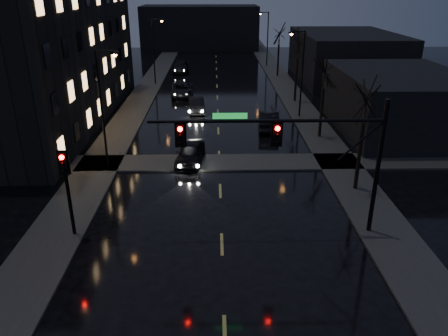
{
  "coord_description": "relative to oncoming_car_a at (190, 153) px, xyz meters",
  "views": [
    {
      "loc": [
        -0.29,
        -10.33,
        11.85
      ],
      "look_at": [
        0.15,
        10.08,
        3.2
      ],
      "focal_mm": 35.0,
      "sensor_mm": 36.0,
      "label": 1
    }
  ],
  "objects": [
    {
      "name": "far_block",
      "position": [
        -0.94,
        59.32,
        3.25
      ],
      "size": [
        22.0,
        10.0,
        8.0
      ],
      "primitive_type": "cube",
      "color": "black",
      "rests_on": "ground"
    },
    {
      "name": "tree_far",
      "position": [
        10.46,
        31.32,
        5.31
      ],
      "size": [
        3.43,
        3.43,
        7.88
      ],
      "color": "black",
      "rests_on": "ground"
    },
    {
      "name": "sidewalk_right",
      "position": [
        10.56,
        16.32,
        -0.69
      ],
      "size": [
        3.0,
        140.0,
        0.12
      ],
      "primitive_type": "cube",
      "color": "#2D2D2B",
      "rests_on": "ground"
    },
    {
      "name": "lead_car",
      "position": [
        6.48,
        7.75,
        0.04
      ],
      "size": [
        2.04,
        4.94,
        1.59
      ],
      "primitive_type": "imported",
      "rotation": [
        0.0,
        0.0,
        3.07
      ],
      "color": "black",
      "rests_on": "ground"
    },
    {
      "name": "oncoming_car_a",
      "position": [
        0.0,
        0.0,
        0.0
      ],
      "size": [
        2.27,
        4.59,
        1.51
      ],
      "primitive_type": "imported",
      "rotation": [
        0.0,
        0.0,
        -0.11
      ],
      "color": "black",
      "rests_on": "ground"
    },
    {
      "name": "commercial_right_far",
      "position": [
        19.06,
        29.32,
        2.25
      ],
      "size": [
        12.0,
        18.0,
        6.0
      ],
      "primitive_type": "cube",
      "color": "black",
      "rests_on": "ground"
    },
    {
      "name": "streetlight_r_far",
      "position": [
        9.65,
        39.32,
        4.02
      ],
      "size": [
        1.53,
        0.28,
        8.0
      ],
      "color": "black",
      "rests_on": "ground"
    },
    {
      "name": "signal_mast",
      "position": [
        5.91,
        -9.68,
        4.12
      ],
      "size": [
        11.11,
        0.41,
        7.0
      ],
      "color": "black",
      "rests_on": "ground"
    },
    {
      "name": "oncoming_car_c",
      "position": [
        -1.94,
        20.17,
        -0.02
      ],
      "size": [
        2.78,
        5.41,
        1.46
      ],
      "primitive_type": "imported",
      "rotation": [
        0.0,
        0.0,
        0.07
      ],
      "color": "black",
      "rests_on": "ground"
    },
    {
      "name": "oncoming_car_d",
      "position": [
        -3.12,
        34.61,
        0.0
      ],
      "size": [
        2.17,
        5.22,
        1.51
      ],
      "primitive_type": "imported",
      "rotation": [
        0.0,
        0.0,
        -0.01
      ],
      "color": "black",
      "rests_on": "ground"
    },
    {
      "name": "signal_pole_left",
      "position": [
        -5.44,
        -9.69,
        2.26
      ],
      "size": [
        0.35,
        0.41,
        4.53
      ],
      "color": "black",
      "rests_on": "ground"
    },
    {
      "name": "apartment_block",
      "position": [
        -14.44,
        11.32,
        5.25
      ],
      "size": [
        12.0,
        30.0,
        12.0
      ],
      "primitive_type": "cube",
      "color": "black",
      "rests_on": "ground"
    },
    {
      "name": "streetlight_r_mid",
      "position": [
        9.65,
        11.32,
        4.02
      ],
      "size": [
        1.53,
        0.28,
        8.0
      ],
      "color": "black",
      "rests_on": "ground"
    },
    {
      "name": "tree_mid_b",
      "position": [
        10.46,
        17.32,
        5.86
      ],
      "size": [
        3.74,
        3.74,
        8.59
      ],
      "color": "black",
      "rests_on": "ground"
    },
    {
      "name": "oncoming_car_b",
      "position": [
        -0.04,
        13.45,
        -0.08
      ],
      "size": [
        1.84,
        4.24,
        1.36
      ],
      "primitive_type": "imported",
      "rotation": [
        0.0,
        0.0,
        0.1
      ],
      "color": "black",
      "rests_on": "ground"
    },
    {
      "name": "sidewalk_left",
      "position": [
        -6.44,
        16.32,
        -0.69
      ],
      "size": [
        3.0,
        140.0,
        0.12
      ],
      "primitive_type": "cube",
      "color": "#2D2D2B",
      "rests_on": "ground"
    },
    {
      "name": "streetlight_l_near",
      "position": [
        -5.52,
        -0.68,
        4.02
      ],
      "size": [
        1.53,
        0.28,
        8.0
      ],
      "color": "black",
      "rests_on": "ground"
    },
    {
      "name": "sidewalk_cross",
      "position": [
        2.06,
        -0.18,
        -0.69
      ],
      "size": [
        40.0,
        3.0,
        0.12
      ],
      "primitive_type": "cube",
      "color": "#2D2D2B",
      "rests_on": "ground"
    },
    {
      "name": "commercial_right_near",
      "position": [
        17.56,
        7.32,
        1.75
      ],
      "size": [
        10.0,
        14.0,
        5.0
      ],
      "primitive_type": "cube",
      "color": "black",
      "rests_on": "ground"
    },
    {
      "name": "streetlight_l_far",
      "position": [
        -5.52,
        26.32,
        4.02
      ],
      "size": [
        1.53,
        0.28,
        8.0
      ],
      "color": "black",
      "rests_on": "ground"
    },
    {
      "name": "tree_near",
      "position": [
        10.46,
        -4.68,
        5.46
      ],
      "size": [
        3.52,
        3.52,
        8.08
      ],
      "color": "black",
      "rests_on": "ground"
    },
    {
      "name": "tree_mid_a",
      "position": [
        10.46,
        5.32,
        5.07
      ],
      "size": [
        3.3,
        3.3,
        7.58
      ],
      "color": "black",
      "rests_on": "ground"
    }
  ]
}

